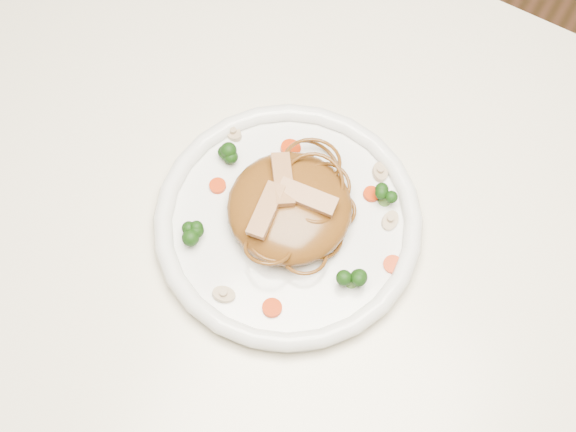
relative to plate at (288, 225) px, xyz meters
The scene contains 20 objects.
ground 0.76m from the plate, ahead, with size 4.00×4.00×0.00m, color #4F341B.
table 0.12m from the plate, ahead, with size 1.20×0.80×0.75m.
plate is the anchor object (origin of this frame).
noodle_mound 0.03m from the plate, 106.57° to the left, with size 0.13×0.13×0.04m, color brown.
chicken_a 0.06m from the plate, 47.51° to the left, with size 0.06×0.02×0.01m, color tan.
chicken_b 0.06m from the plate, 131.96° to the left, with size 0.06×0.02×0.01m, color tan.
chicken_c 0.06m from the plate, 128.67° to the right, with size 0.06×0.02×0.01m, color tan.
broccoli_0 0.11m from the plate, 43.52° to the left, with size 0.03×0.03×0.03m, color #11360B, non-canonical shape.
broccoli_1 0.10m from the plate, 160.53° to the left, with size 0.02×0.02×0.03m, color #11360B, non-canonical shape.
broccoli_2 0.10m from the plate, 140.08° to the right, with size 0.03×0.03×0.03m, color #11360B, non-canonical shape.
broccoli_3 0.10m from the plate, 16.13° to the right, with size 0.03×0.03×0.03m, color #11360B, non-canonical shape.
carrot_0 0.09m from the plate, 49.59° to the left, with size 0.02×0.02×0.01m, color #C02D07.
carrot_1 0.09m from the plate, behind, with size 0.02×0.02×0.01m, color #C02D07.
carrot_2 0.12m from the plate, ahead, with size 0.02×0.02×0.01m, color #C02D07.
carrot_3 0.09m from the plate, 118.41° to the left, with size 0.02×0.02×0.01m, color #C02D07.
carrot_4 0.10m from the plate, 69.15° to the right, with size 0.02×0.02×0.01m, color #C02D07.
mushroom_0 0.10m from the plate, 97.98° to the right, with size 0.02×0.02×0.01m, color beige.
mushroom_1 0.11m from the plate, 30.17° to the left, with size 0.02×0.02×0.01m, color beige.
mushroom_2 0.12m from the plate, 150.06° to the left, with size 0.02×0.02×0.01m, color beige.
mushroom_3 0.11m from the plate, 60.24° to the left, with size 0.02×0.02×0.01m, color beige.
Camera 1 is at (0.11, -0.29, 1.52)m, focal length 49.43 mm.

